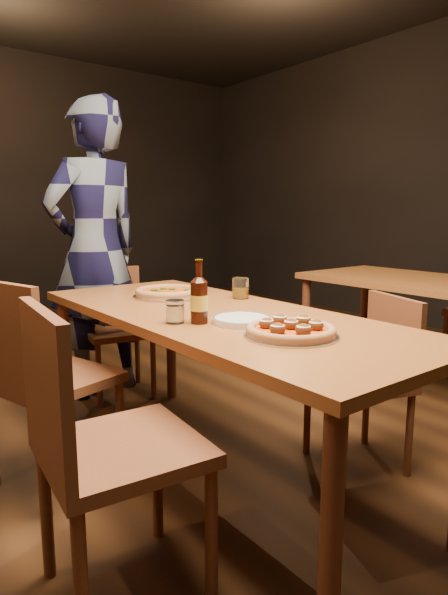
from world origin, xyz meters
TOP-DOWN VIEW (x-y plane):
  - ground at (0.00, 0.00)m, footprint 9.00×9.00m
  - room_shell at (0.00, 0.00)m, footprint 9.00×9.00m
  - table_main at (0.00, 0.00)m, footprint 0.80×2.00m
  - chair_main_nw at (-0.65, -0.40)m, footprint 0.49×0.49m
  - chair_main_sw at (-0.59, 0.38)m, footprint 0.55×0.55m
  - chair_main_e at (0.56, -0.33)m, footprint 0.50×0.50m
  - chair_end at (0.10, 1.18)m, footprint 0.47×0.47m
  - pizza_meatball at (-0.05, -0.50)m, footprint 0.33×0.33m
  - pizza_margherita at (0.04, 0.47)m, footprint 0.35×0.35m
  - plate_stack at (-0.05, -0.23)m, footprint 0.23×0.23m
  - beer_bottle at (-0.19, -0.13)m, footprint 0.07×0.07m
  - water_glass at (-0.26, -0.07)m, footprint 0.07×0.07m
  - amber_glass at (0.30, 0.20)m, footprint 0.08×0.08m
  - diner at (0.02, 1.32)m, footprint 0.75×0.56m

SIDE VIEW (x-z plane):
  - ground at x=0.00m, z-range 0.00..0.00m
  - chair_main_e at x=0.56m, z-range 0.00..0.83m
  - chair_end at x=0.10m, z-range 0.00..0.86m
  - chair_main_sw at x=-0.59m, z-range 0.00..0.95m
  - chair_main_nw at x=-0.65m, z-range 0.00..0.97m
  - table_main at x=0.00m, z-range 0.30..1.05m
  - plate_stack at x=-0.05m, z-range 0.75..0.77m
  - pizza_margherita at x=0.04m, z-range 0.75..0.80m
  - pizza_meatball at x=-0.05m, z-range 0.74..0.80m
  - water_glass at x=-0.26m, z-range 0.75..0.84m
  - amber_glass at x=0.30m, z-range 0.75..0.85m
  - beer_bottle at x=-0.19m, z-range 0.72..0.96m
  - diner at x=0.02m, z-range 0.00..1.87m
  - room_shell at x=0.00m, z-range -2.64..6.36m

